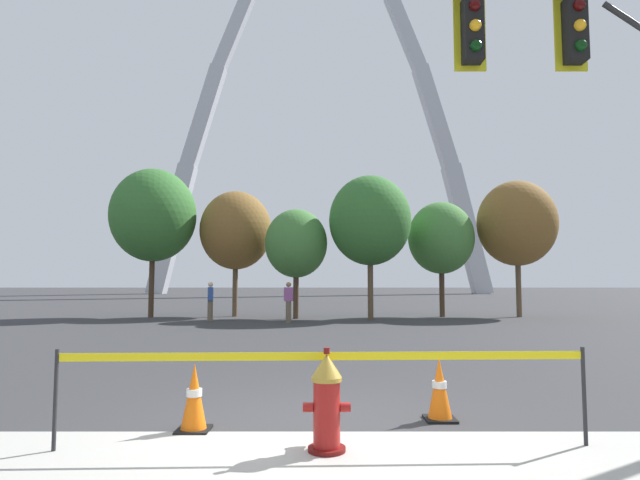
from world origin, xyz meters
The scene contains 14 objects.
ground_plane centered at (0.00, 0.00, 0.00)m, with size 240.00×240.00×0.00m, color #333335.
fire_hydrant centered at (0.15, -0.83, 0.47)m, with size 0.46×0.48×0.99m.
caution_tape_barrier centered at (0.13, -0.75, 0.67)m, with size 5.25×0.21×0.98m.
traffic_cone_by_hydrant centered at (1.50, 0.31, 0.36)m, with size 0.36×0.36×0.73m.
traffic_cone_mid_sidewalk centered at (-1.30, -0.14, 0.36)m, with size 0.36×0.36×0.73m.
monument_arch centered at (0.00, 60.29, 21.65)m, with size 43.57×2.14×49.82m.
tree_far_left centered at (-7.55, 17.70, 4.63)m, with size 3.87×3.87×6.77m.
tree_left_mid centered at (-3.85, 18.26, 3.99)m, with size 3.33×3.33×5.83m.
tree_center_left centered at (-0.96, 16.81, 3.27)m, with size 2.73×2.73×4.78m.
tree_center_right centered at (2.25, 16.44, 4.24)m, with size 3.54×3.54×6.20m.
tree_right_mid centered at (5.67, 17.95, 3.61)m, with size 3.01×3.01×5.27m.
tree_far_right centered at (9.15, 17.86, 4.27)m, with size 3.57×3.57×6.25m.
pedestrian_walking_left centered at (-4.37, 15.32, 0.82)m, with size 0.29×0.38×1.59m.
pedestrian_standing_center centered at (-1.16, 14.73, 0.82)m, with size 0.36×0.23×1.59m.
Camera 1 is at (0.09, -5.98, 1.64)m, focal length 29.27 mm.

